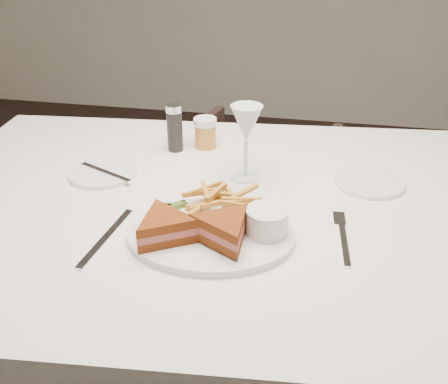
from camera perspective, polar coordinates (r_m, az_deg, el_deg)
table at (r=1.30m, az=0.45°, el=-15.55°), size 1.48×1.06×0.75m
chair_far at (r=2.07m, az=3.27°, el=0.52°), size 0.69×0.66×0.60m
table_setting at (r=1.01m, az=-0.60°, el=-0.47°), size 0.77×0.59×0.18m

